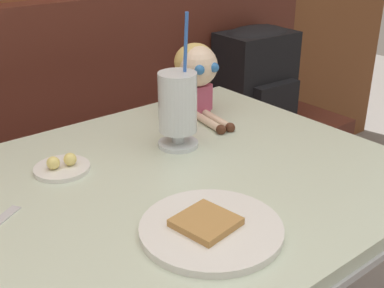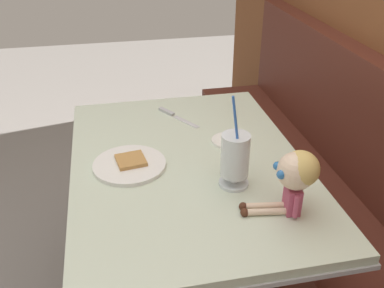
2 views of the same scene
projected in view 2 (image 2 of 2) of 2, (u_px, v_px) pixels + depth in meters
booth_bench at (334, 228)px, 1.84m from camera, size 2.60×0.48×1.00m
diner_table at (188, 206)px, 1.62m from camera, size 1.11×0.81×0.74m
toast_plate at (130, 164)px, 1.49m from camera, size 0.25×0.25×0.03m
milkshake_glass at (235, 157)px, 1.35m from camera, size 0.10×0.10×0.32m
butter_saucer at (227, 140)px, 1.64m from camera, size 0.12×0.12×0.04m
butter_knife at (172, 114)px, 1.84m from camera, size 0.21×0.14×0.01m
seated_doll at (296, 174)px, 1.22m from camera, size 0.13×0.23×0.20m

